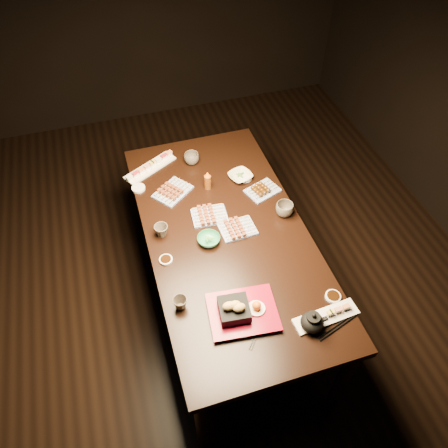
{
  "coord_description": "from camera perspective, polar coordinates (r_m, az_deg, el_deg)",
  "views": [
    {
      "loc": [
        -0.37,
        -1.47,
        2.64
      ],
      "look_at": [
        0.13,
        0.12,
        0.77
      ],
      "focal_mm": 35.0,
      "sensor_mm": 36.0,
      "label": 1
    }
  ],
  "objects": [
    {
      "name": "edamame_bowl_cream",
      "position": [
        2.8,
        2.14,
        6.25
      ],
      "size": [
        0.18,
        0.18,
        0.04
      ],
      "primitive_type": "imported",
      "rotation": [
        0.0,
        0.0,
        0.32
      ],
      "color": "beige",
      "rests_on": "dining_table"
    },
    {
      "name": "ground",
      "position": [
        3.05,
        -1.62,
        -11.85
      ],
      "size": [
        5.0,
        5.0,
        0.0
      ],
      "primitive_type": "plane",
      "color": "black",
      "rests_on": "ground"
    },
    {
      "name": "sauce_dish_east",
      "position": [
        2.81,
        2.78,
        6.07
      ],
      "size": [
        0.1,
        0.1,
        0.02
      ],
      "primitive_type": "cylinder",
      "rotation": [
        0.0,
        0.0,
        0.17
      ],
      "color": "white",
      "rests_on": "dining_table"
    },
    {
      "name": "sushi_platter_far",
      "position": [
        2.91,
        -9.66,
        7.49
      ],
      "size": [
        0.37,
        0.27,
        0.04
      ],
      "primitive_type": null,
      "rotation": [
        0.0,
        0.0,
        3.66
      ],
      "color": "white",
      "rests_on": "dining_table"
    },
    {
      "name": "condiment_bottle",
      "position": [
        2.71,
        -2.15,
        5.75
      ],
      "size": [
        0.05,
        0.05,
        0.13
      ],
      "primitive_type": "cylinder",
      "rotation": [
        0.0,
        0.0,
        0.21
      ],
      "color": "#6D340E",
      "rests_on": "dining_table"
    },
    {
      "name": "tsukune_plate",
      "position": [
        2.72,
        5.08,
        4.64
      ],
      "size": [
        0.23,
        0.2,
        0.05
      ],
      "primitive_type": null,
      "rotation": [
        0.0,
        0.0,
        0.34
      ],
      "color": "#828EB6",
      "rests_on": "dining_table"
    },
    {
      "name": "sushi_platter_near",
      "position": [
        2.22,
        13.24,
        -11.49
      ],
      "size": [
        0.34,
        0.12,
        0.04
      ],
      "primitive_type": null,
      "rotation": [
        0.0,
        0.0,
        0.08
      ],
      "color": "white",
      "rests_on": "dining_table"
    },
    {
      "name": "chopsticks_near",
      "position": [
        2.14,
        4.35,
        -13.84
      ],
      "size": [
        0.14,
        0.16,
        0.01
      ],
      "primitive_type": null,
      "rotation": [
        0.0,
        0.0,
        0.89
      ],
      "color": "black",
      "rests_on": "dining_table"
    },
    {
      "name": "chopsticks_se",
      "position": [
        2.22,
        14.65,
        -12.81
      ],
      "size": [
        0.24,
        0.1,
        0.01
      ],
      "primitive_type": null,
      "rotation": [
        0.0,
        0.0,
        0.31
      ],
      "color": "black",
      "rests_on": "dining_table"
    },
    {
      "name": "sauce_dish_nw",
      "position": [
        2.79,
        -11.11,
        4.62
      ],
      "size": [
        0.08,
        0.08,
        0.01
      ],
      "primitive_type": "cylinder",
      "rotation": [
        0.0,
        0.0,
        -0.0
      ],
      "color": "white",
      "rests_on": "dining_table"
    },
    {
      "name": "teacup_mid_right",
      "position": [
        2.58,
        7.9,
        1.92
      ],
      "size": [
        0.14,
        0.14,
        0.08
      ],
      "primitive_type": "imported",
      "rotation": [
        0.0,
        0.0,
        0.46
      ],
      "color": "#4C433A",
      "rests_on": "dining_table"
    },
    {
      "name": "tempura_tray",
      "position": [
        2.14,
        2.51,
        -10.85
      ],
      "size": [
        0.36,
        0.3,
        0.12
      ],
      "primitive_type": null,
      "rotation": [
        0.0,
        0.0,
        -0.11
      ],
      "color": "black",
      "rests_on": "dining_table"
    },
    {
      "name": "teapot",
      "position": [
        2.14,
        11.48,
        -12.28
      ],
      "size": [
        0.15,
        0.15,
        0.11
      ],
      "primitive_type": null,
      "rotation": [
        0.0,
        0.0,
        -0.17
      ],
      "color": "black",
      "rests_on": "dining_table"
    },
    {
      "name": "sauce_dish_se",
      "position": [
        2.3,
        14.04,
        -9.16
      ],
      "size": [
        0.08,
        0.08,
        0.01
      ],
      "primitive_type": "cylinder",
      "rotation": [
        0.0,
        0.0,
        0.04
      ],
      "color": "white",
      "rests_on": "dining_table"
    },
    {
      "name": "edamame_bowl_green",
      "position": [
        2.43,
        -2.01,
        -2.07
      ],
      "size": [
        0.16,
        0.16,
        0.04
      ],
      "primitive_type": "imported",
      "rotation": [
        0.0,
        0.0,
        -0.24
      ],
      "color": "#2A8252",
      "rests_on": "dining_table"
    },
    {
      "name": "yakitori_plate_right",
      "position": [
        2.49,
        1.81,
        -0.41
      ],
      "size": [
        0.21,
        0.16,
        0.05
      ],
      "primitive_type": null,
      "rotation": [
        0.0,
        0.0,
        0.05
      ],
      "color": "#828EB6",
      "rests_on": "dining_table"
    },
    {
      "name": "sauce_dish_west",
      "position": [
        2.38,
        -7.6,
        -4.65
      ],
      "size": [
        0.08,
        0.08,
        0.01
      ],
      "primitive_type": "cylinder",
      "rotation": [
        0.0,
        0.0,
        0.15
      ],
      "color": "white",
      "rests_on": "dining_table"
    },
    {
      "name": "yakitori_plate_center",
      "position": [
        2.56,
        -1.92,
        1.33
      ],
      "size": [
        0.21,
        0.16,
        0.05
      ],
      "primitive_type": null,
      "rotation": [
        0.0,
        0.0,
        -0.08
      ],
      "color": "#828EB6",
      "rests_on": "dining_table"
    },
    {
      "name": "dining_table",
      "position": [
        2.79,
        0.31,
        -6.15
      ],
      "size": [
        1.06,
        1.87,
        0.75
      ],
      "primitive_type": "cube",
      "rotation": [
        0.0,
        0.0,
        0.09
      ],
      "color": "black",
      "rests_on": "ground"
    },
    {
      "name": "teacup_far_right",
      "position": [
        2.91,
        -4.25,
        8.55
      ],
      "size": [
        0.13,
        0.13,
        0.08
      ],
      "primitive_type": "imported",
      "rotation": [
        0.0,
        0.0,
        0.39
      ],
      "color": "#4C433A",
      "rests_on": "dining_table"
    },
    {
      "name": "yakitori_plate_left",
      "position": [
        2.71,
        -6.75,
        4.51
      ],
      "size": [
        0.28,
        0.26,
        0.06
      ],
      "primitive_type": null,
      "rotation": [
        0.0,
        0.0,
        0.65
      ],
      "color": "#828EB6",
      "rests_on": "dining_table"
    },
    {
      "name": "teacup_far_left",
      "position": [
        2.48,
        -8.18,
        -0.87
      ],
      "size": [
        0.1,
        0.1,
        0.07
      ],
      "primitive_type": "imported",
      "rotation": [
        0.0,
        0.0,
        -0.32
      ],
      "color": "#4C433A",
      "rests_on": "dining_table"
    },
    {
      "name": "teacup_near_left",
      "position": [
        2.19,
        -5.74,
        -10.26
      ],
      "size": [
        0.07,
        0.07,
        0.07
      ],
      "primitive_type": "imported",
      "rotation": [
        0.0,
        0.0,
        0.02
      ],
      "color": "#4C433A",
      "rests_on": "dining_table"
    }
  ]
}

